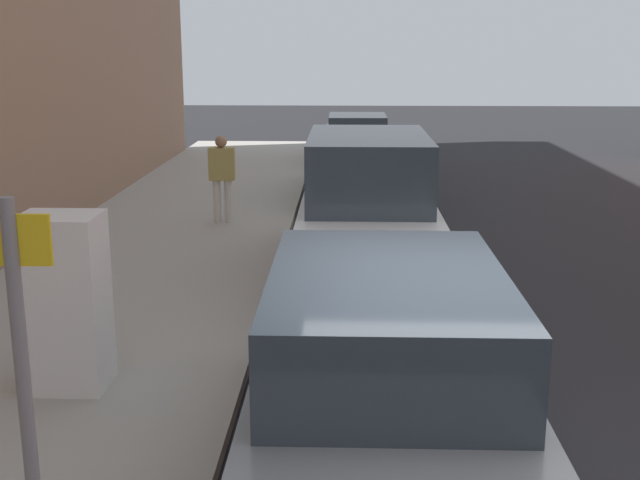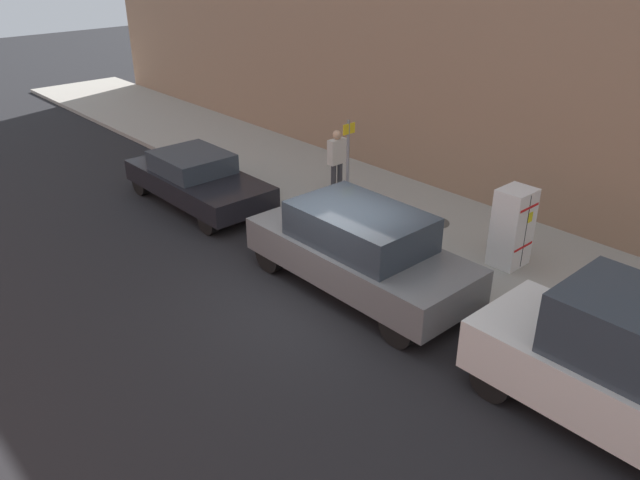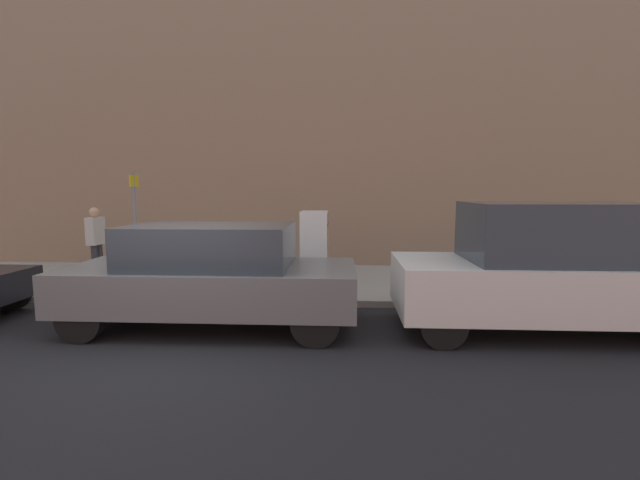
# 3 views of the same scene
# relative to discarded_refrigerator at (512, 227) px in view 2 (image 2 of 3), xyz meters

# --- Properties ---
(ground_plane) EXTENTS (80.00, 80.00, 0.00)m
(ground_plane) POSITION_rel_discarded_refrigerator_xyz_m (3.58, -1.84, -0.99)
(ground_plane) COLOR black
(sidewalk_slab) EXTENTS (4.08, 44.00, 0.14)m
(sidewalk_slab) POSITION_rel_discarded_refrigerator_xyz_m (-0.37, -1.84, -0.92)
(sidewalk_slab) COLOR #9E998E
(sidewalk_slab) RESTS_ON ground
(building_facade_near) EXTENTS (1.86, 39.60, 9.96)m
(building_facade_near) POSITION_rel_discarded_refrigerator_xyz_m (-3.34, -1.84, 3.99)
(building_facade_near) COLOR #937056
(building_facade_near) RESTS_ON ground
(discarded_refrigerator) EXTENTS (0.75, 0.64, 1.71)m
(discarded_refrigerator) POSITION_rel_discarded_refrigerator_xyz_m (0.00, 0.00, 0.00)
(discarded_refrigerator) COLOR white
(discarded_refrigerator) RESTS_ON sidewalk_slab
(manhole_cover) EXTENTS (0.70, 0.70, 0.02)m
(manhole_cover) POSITION_rel_discarded_refrigerator_xyz_m (-0.50, -2.35, -0.85)
(manhole_cover) COLOR #47443F
(manhole_cover) RESTS_ON sidewalk_slab
(street_sign_post) EXTENTS (0.36, 0.07, 2.60)m
(street_sign_post) POSITION_rel_discarded_refrigerator_xyz_m (1.17, -3.76, 0.60)
(street_sign_post) COLOR slate
(street_sign_post) RESTS_ON sidewalk_slab
(pedestrian_walking_far) EXTENTS (0.52, 0.24, 1.79)m
(pedestrian_walking_far) POSITION_rel_discarded_refrigerator_xyz_m (0.02, -5.33, 0.20)
(pedestrian_walking_far) COLOR #333338
(pedestrian_walking_far) RESTS_ON sidewalk_slab
(parked_sedan_dark) EXTENTS (1.88, 4.54, 1.38)m
(parked_sedan_dark) POSITION_rel_discarded_refrigerator_xyz_m (2.99, -7.56, -0.28)
(parked_sedan_dark) COLOR black
(parked_sedan_dark) RESTS_ON ground
(parked_suv_gray) EXTENTS (1.97, 4.88, 1.77)m
(parked_suv_gray) POSITION_rel_discarded_refrigerator_xyz_m (2.99, -1.55, -0.07)
(parked_suv_gray) COLOR slate
(parked_suv_gray) RESTS_ON ground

